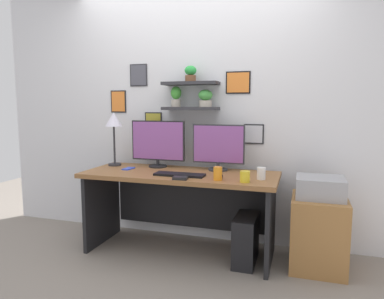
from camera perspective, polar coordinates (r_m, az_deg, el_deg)
ground_plane at (r=3.42m, az=-1.93°, el=-16.21°), size 8.00×8.00×0.00m
back_wall_assembly at (r=3.55m, az=0.33°, el=7.15°), size 4.40×0.24×2.70m
desk at (r=3.29m, az=-1.64°, el=-7.10°), size 1.76×0.68×0.75m
monitor_left at (r=3.47m, az=-5.56°, el=1.09°), size 0.55×0.18×0.46m
monitor_right at (r=3.28m, az=4.30°, el=0.47°), size 0.49×0.18×0.43m
keyboard at (r=3.05m, az=-2.03°, el=-4.09°), size 0.44×0.14×0.02m
computer_mouse at (r=2.98m, az=4.51°, el=-4.29°), size 0.06×0.09×0.03m
desk_lamp at (r=3.60m, az=-12.59°, el=4.11°), size 0.17×0.17×0.54m
cell_phone at (r=3.42m, az=-10.28°, el=-3.06°), size 0.08×0.14×0.01m
coffee_mug at (r=2.82m, az=8.59°, el=-4.37°), size 0.08×0.08×0.09m
pen_cup at (r=2.95m, az=11.18°, el=-3.83°), size 0.07×0.07×0.10m
scissors_tray at (r=2.90m, az=-1.91°, el=-4.65°), size 0.13×0.09×0.02m
water_cup at (r=2.87m, az=4.21°, el=-3.90°), size 0.07×0.07×0.11m
drawer_cabinet at (r=3.19m, az=19.79°, el=-12.58°), size 0.44×0.50×0.60m
printer at (r=3.08m, az=20.10°, el=-5.80°), size 0.38×0.34×0.17m
computer_tower_right at (r=3.15m, az=8.71°, el=-14.24°), size 0.18×0.40×0.42m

